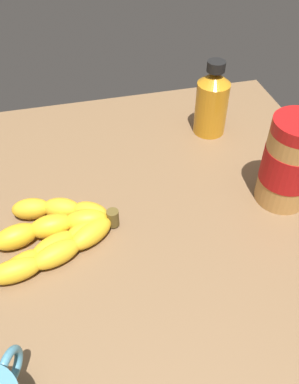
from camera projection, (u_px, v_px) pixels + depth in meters
ground_plane at (165, 220)px, 70.51cm from camera, size 70.46×78.75×4.52cm
banana_bunch at (56, 233)px, 63.04cm from camera, size 20.74×16.72×3.78cm
peanut_butter_jar at (290, 163)px, 65.96cm from camera, size 9.16×9.16×16.13cm
honey_bottle at (212, 101)px, 81.37cm from camera, size 6.67×6.67×15.80cm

